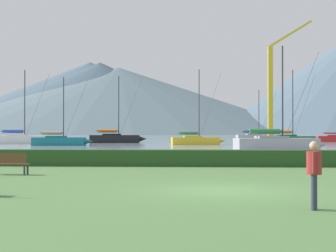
# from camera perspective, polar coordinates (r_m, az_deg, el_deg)

# --- Properties ---
(ground_plane) EXTENTS (1000.00, 1000.00, 0.00)m
(ground_plane) POSITION_cam_1_polar(r_m,az_deg,el_deg) (16.11, 6.25, -7.32)
(ground_plane) COLOR #517A42
(harbor_water) EXTENTS (320.00, 246.00, 0.00)m
(harbor_water) POSITION_cam_1_polar(r_m,az_deg,el_deg) (152.99, 3.32, -1.29)
(harbor_water) COLOR #8499A8
(harbor_water) RESTS_ON ground_plane
(hedge_line) EXTENTS (80.00, 1.20, 0.88)m
(hedge_line) POSITION_cam_1_polar(r_m,az_deg,el_deg) (27.03, 4.91, -3.66)
(hedge_line) COLOR #284C23
(hedge_line) RESTS_ON ground_plane
(sailboat_slip_1) EXTENTS (9.04, 3.75, 9.97)m
(sailboat_slip_1) POSITION_cam_1_polar(r_m,az_deg,el_deg) (48.29, 12.35, -1.95)
(sailboat_slip_1) COLOR #9E9EA3
(sailboat_slip_1) RESTS_ON harbor_water
(sailboat_slip_2) EXTENTS (9.29, 3.98, 10.80)m
(sailboat_slip_2) POSITION_cam_1_polar(r_m,az_deg,el_deg) (80.54, -6.04, -1.39)
(sailboat_slip_2) COLOR black
(sailboat_slip_2) RESTS_ON harbor_water
(sailboat_slip_3) EXTENTS (8.95, 3.81, 10.96)m
(sailboat_slip_3) POSITION_cam_1_polar(r_m,az_deg,el_deg) (77.01, -16.44, -1.42)
(sailboat_slip_3) COLOR white
(sailboat_slip_3) RESTS_ON harbor_water
(sailboat_slip_4) EXTENTS (7.89, 2.75, 8.97)m
(sailboat_slip_4) POSITION_cam_1_polar(r_m,az_deg,el_deg) (66.86, -12.24, -1.64)
(sailboat_slip_4) COLOR #19707A
(sailboat_slip_4) RESTS_ON harbor_water
(sailboat_slip_7) EXTENTS (7.72, 3.21, 10.52)m
(sailboat_slip_7) POSITION_cam_1_polar(r_m,az_deg,el_deg) (69.77, 3.20, -1.61)
(sailboat_slip_7) COLOR gold
(sailboat_slip_7) RESTS_ON harbor_water
(sailboat_slip_8) EXTENTS (8.64, 3.55, 10.94)m
(sailboat_slip_8) POSITION_cam_1_polar(r_m,az_deg,el_deg) (75.72, 13.70, -1.46)
(sailboat_slip_8) COLOR #236B38
(sailboat_slip_8) RESTS_ON harbor_water
(sailboat_slip_9) EXTENTS (8.70, 3.34, 9.94)m
(sailboat_slip_9) POSITION_cam_1_polar(r_m,az_deg,el_deg) (98.88, 10.04, -1.26)
(sailboat_slip_9) COLOR #9E9EA3
(sailboat_slip_9) RESTS_ON harbor_water
(park_bench_near_path) EXTENTS (1.83, 0.63, 0.95)m
(park_bench_near_path) POSITION_cam_1_polar(r_m,az_deg,el_deg) (22.73, -17.86, -3.97)
(park_bench_near_path) COLOR brown
(park_bench_near_path) RESTS_ON ground_plane
(person_seated_viewer) EXTENTS (0.36, 0.55, 1.65)m
(person_seated_viewer) POSITION_cam_1_polar(r_m,az_deg,el_deg) (12.52, 16.33, -4.76)
(person_seated_viewer) COLOR #2D3347
(person_seated_viewer) RESTS_ON ground_plane
(dock_crane) EXTENTS (8.24, 2.00, 21.28)m
(dock_crane) POSITION_cam_1_polar(r_m,az_deg,el_deg) (89.31, 11.78, 3.16)
(dock_crane) COLOR #333338
(dock_crane) RESTS_ON ground_plane
(distant_hill_west_ridge) EXTENTS (237.66, 237.66, 54.06)m
(distant_hill_west_ridge) POSITION_cam_1_polar(r_m,az_deg,el_deg) (382.84, -7.79, 3.19)
(distant_hill_west_ridge) COLOR #425666
(distant_hill_west_ridge) RESTS_ON ground_plane
(distant_hill_central_peak) EXTENTS (278.73, 278.73, 59.48)m
(distant_hill_central_peak) POSITION_cam_1_polar(r_m,az_deg,el_deg) (422.58, -8.90, 3.21)
(distant_hill_central_peak) COLOR #4C6070
(distant_hill_central_peak) RESTS_ON ground_plane
(distant_hill_east_ridge) EXTENTS (292.31, 292.31, 49.64)m
(distant_hill_east_ridge) POSITION_cam_1_polar(r_m,az_deg,el_deg) (377.17, -5.65, 2.91)
(distant_hill_east_ridge) COLOR slate
(distant_hill_east_ridge) RESTS_ON ground_plane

